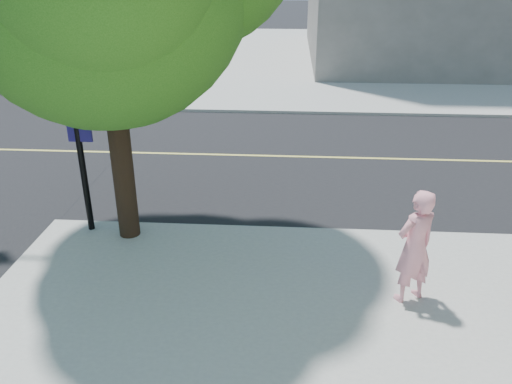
{
  "coord_description": "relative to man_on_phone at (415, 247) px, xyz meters",
  "views": [
    {
      "loc": [
        3.92,
        -9.35,
        5.12
      ],
      "look_at": [
        3.34,
        -0.9,
        1.3
      ],
      "focal_mm": 35.94,
      "sensor_mm": 36.0,
      "label": 1
    }
  ],
  "objects": [
    {
      "name": "sidewalk_ne",
      "position": [
        7.59,
        23.8,
        -1.02
      ],
      "size": [
        29.0,
        25.0,
        0.12
      ],
      "primitive_type": "cube",
      "color": "#A7A7A2",
      "rests_on": "ground"
    },
    {
      "name": "road_ew",
      "position": [
        -5.91,
        6.8,
        -1.07
      ],
      "size": [
        140.0,
        9.0,
        0.01
      ],
      "primitive_type": "cube",
      "color": "black",
      "rests_on": "ground"
    },
    {
      "name": "man_on_phone",
      "position": [
        0.0,
        0.0,
        0.0
      ],
      "size": [
        0.83,
        0.74,
        1.91
      ],
      "primitive_type": "imported",
      "rotation": [
        0.0,
        0.0,
        3.65
      ],
      "color": "pink",
      "rests_on": "sidewalk_se"
    },
    {
      "name": "ground",
      "position": [
        -5.91,
        2.3,
        -1.08
      ],
      "size": [
        140.0,
        140.0,
        0.0
      ],
      "primitive_type": "plane",
      "color": "black",
      "rests_on": "ground"
    }
  ]
}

